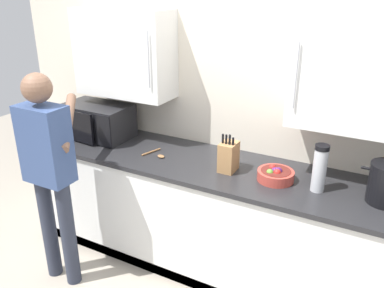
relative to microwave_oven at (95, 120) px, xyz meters
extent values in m
cube|color=beige|center=(1.16, 0.36, 0.27)|extent=(4.21, 0.10, 2.62)
cube|color=white|center=(0.25, 0.15, 0.58)|extent=(0.83, 0.32, 0.70)
cylinder|color=#B7BABF|center=(0.61, -0.03, 0.58)|extent=(0.01, 0.01, 0.42)
cube|color=white|center=(2.06, 0.15, 0.58)|extent=(0.83, 0.32, 0.70)
cylinder|color=#B7BABF|center=(1.71, -0.03, 0.58)|extent=(0.01, 0.01, 0.42)
cube|color=white|center=(1.16, -0.04, -0.61)|extent=(3.06, 0.67, 0.87)
cube|color=#232326|center=(1.16, -0.04, -0.16)|extent=(3.10, 0.71, 0.03)
cube|color=black|center=(1.16, -0.36, -1.00)|extent=(3.06, 0.04, 0.09)
cube|color=black|center=(0.03, 0.01, 0.00)|extent=(0.58, 0.36, 0.29)
cube|color=beige|center=(-0.06, 0.00, 0.00)|extent=(0.38, 0.30, 0.23)
cube|color=black|center=(0.23, -0.18, 0.00)|extent=(0.16, 0.01, 0.26)
cube|color=black|center=(-0.06, -0.19, 0.00)|extent=(0.42, 0.06, 0.26)
cylinder|color=brown|center=(0.64, -0.09, -0.13)|extent=(0.07, 0.18, 0.01)
ellipsoid|color=brown|center=(0.75, -0.12, -0.13)|extent=(0.07, 0.06, 0.02)
cube|color=#A37547|center=(1.30, -0.09, -0.04)|extent=(0.11, 0.15, 0.21)
cylinder|color=black|center=(1.26, -0.11, 0.10)|extent=(0.02, 0.02, 0.07)
cylinder|color=black|center=(1.29, -0.11, 0.10)|extent=(0.02, 0.02, 0.07)
cylinder|color=black|center=(1.31, -0.11, 0.10)|extent=(0.02, 0.02, 0.07)
cylinder|color=black|center=(1.34, -0.11, 0.10)|extent=(0.02, 0.02, 0.05)
cylinder|color=#AD3D33|center=(1.65, -0.07, -0.11)|extent=(0.25, 0.25, 0.07)
cylinder|color=#561E19|center=(1.65, -0.07, -0.09)|extent=(0.20, 0.20, 0.04)
sphere|color=#5B9333|center=(1.61, -0.11, -0.08)|extent=(0.05, 0.05, 0.05)
sphere|color=red|center=(1.66, -0.09, -0.08)|extent=(0.05, 0.05, 0.05)
sphere|color=#511E5B|center=(1.64, -0.07, -0.08)|extent=(0.05, 0.05, 0.05)
sphere|color=red|center=(1.61, -0.03, -0.08)|extent=(0.05, 0.05, 0.05)
sphere|color=#511E5B|center=(1.66, -0.07, -0.07)|extent=(0.06, 0.06, 0.06)
cylinder|color=#B7BABF|center=(1.93, -0.08, 0.00)|extent=(0.09, 0.09, 0.29)
cylinder|color=black|center=(1.93, -0.08, 0.16)|extent=(0.09, 0.09, 0.03)
cylinder|color=black|center=(2.19, -0.04, 0.06)|extent=(0.05, 0.02, 0.02)
cylinder|color=#282D3D|center=(0.11, -0.74, -0.62)|extent=(0.11, 0.11, 0.85)
cylinder|color=#282D3D|center=(0.31, -0.74, -0.62)|extent=(0.11, 0.11, 0.85)
cube|color=#334775|center=(0.21, -0.74, 0.08)|extent=(0.34, 0.20, 0.55)
sphere|color=brown|center=(0.21, -0.74, 0.48)|extent=(0.20, 0.20, 0.20)
cylinder|color=brown|center=(0.23, -0.53, 0.19)|extent=(0.38, 0.49, 0.29)
cylinder|color=#334775|center=(0.01, -0.74, 0.03)|extent=(0.07, 0.07, 0.47)
camera|label=1|loc=(2.29, -2.48, 1.12)|focal=37.27mm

